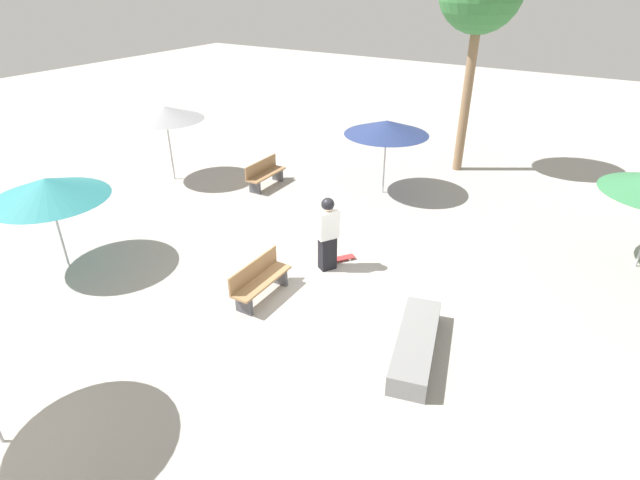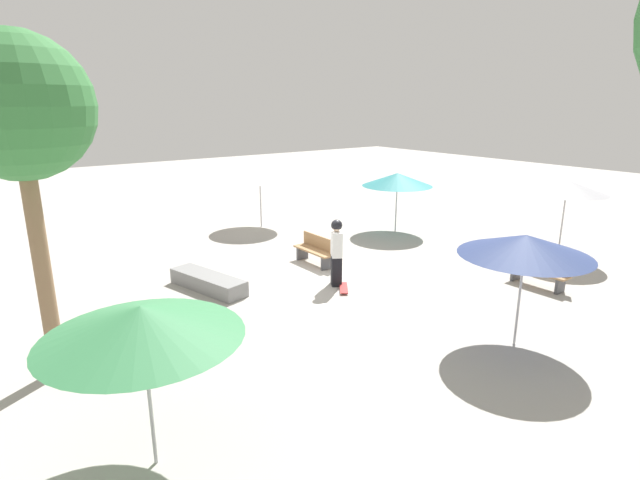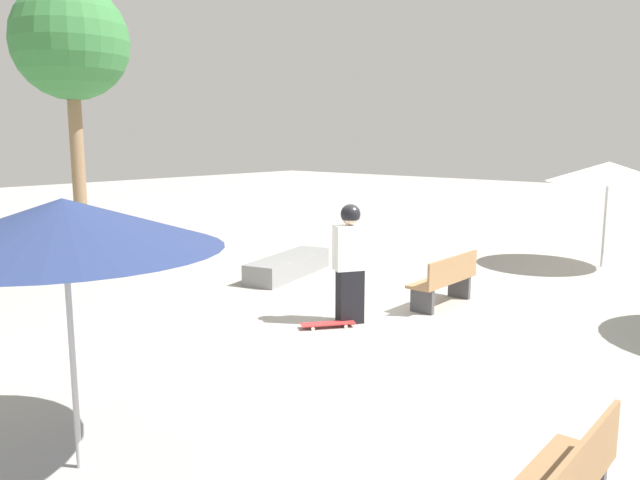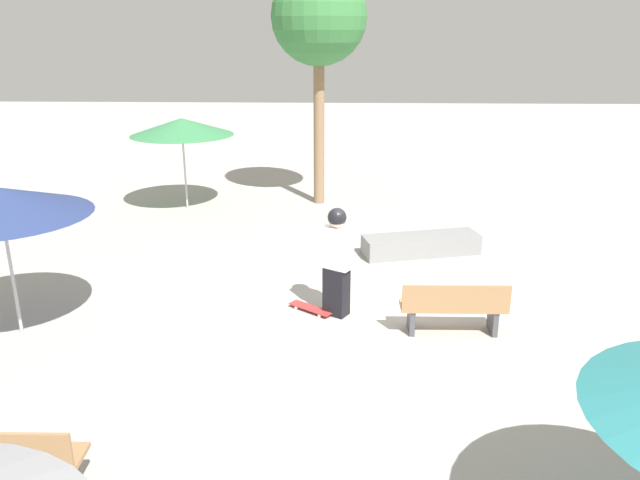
{
  "view_description": "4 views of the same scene",
  "coord_description": "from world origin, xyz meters",
  "px_view_note": "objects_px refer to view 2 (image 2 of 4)",
  "views": [
    {
      "loc": [
        4.99,
        -7.89,
        6.24
      ],
      "look_at": [
        -0.17,
        0.45,
        0.89
      ],
      "focal_mm": 28.0,
      "sensor_mm": 36.0,
      "label": 1
    },
    {
      "loc": [
        7.67,
        10.64,
        4.77
      ],
      "look_at": [
        0.28,
        0.61,
        1.29
      ],
      "focal_mm": 28.0,
      "sensor_mm": 36.0,
      "label": 2
    },
    {
      "loc": [
        -5.75,
        7.96,
        2.78
      ],
      "look_at": [
        0.41,
        0.79,
        1.21
      ],
      "focal_mm": 35.0,
      "sensor_mm": 36.0,
      "label": 3
    },
    {
      "loc": [
        -9.41,
        0.7,
        4.44
      ],
      "look_at": [
        0.32,
        1.04,
        1.11
      ],
      "focal_mm": 35.0,
      "sensor_mm": 36.0,
      "label": 4
    }
  ],
  "objects_px": {
    "shade_umbrella_white": "(260,175)",
    "shade_umbrella_grey": "(567,187)",
    "shade_umbrella_teal": "(397,179)",
    "skateboard": "(344,288)",
    "bench_near": "(539,271)",
    "shade_umbrella_green": "(142,322)",
    "bench_far": "(316,250)",
    "palm_tree_center_left": "(17,110)",
    "concrete_ledge": "(208,282)",
    "skater_main": "(336,250)",
    "shade_umbrella_navy": "(525,245)"
  },
  "relations": [
    {
      "from": "shade_umbrella_white",
      "to": "shade_umbrella_grey",
      "type": "xyz_separation_m",
      "value": [
        -5.69,
        8.97,
        0.18
      ]
    },
    {
      "from": "shade_umbrella_white",
      "to": "shade_umbrella_teal",
      "type": "xyz_separation_m",
      "value": [
        -3.72,
        3.65,
        -0.07
      ]
    },
    {
      "from": "skateboard",
      "to": "bench_near",
      "type": "height_order",
      "value": "bench_near"
    },
    {
      "from": "shade_umbrella_green",
      "to": "shade_umbrella_teal",
      "type": "bearing_deg",
      "value": -148.48
    },
    {
      "from": "bench_far",
      "to": "palm_tree_center_left",
      "type": "bearing_deg",
      "value": 106.4
    },
    {
      "from": "skateboard",
      "to": "shade_umbrella_teal",
      "type": "height_order",
      "value": "shade_umbrella_teal"
    },
    {
      "from": "shade_umbrella_teal",
      "to": "shade_umbrella_grey",
      "type": "bearing_deg",
      "value": 110.37
    },
    {
      "from": "shade_umbrella_teal",
      "to": "concrete_ledge",
      "type": "bearing_deg",
      "value": 9.88
    },
    {
      "from": "shade_umbrella_grey",
      "to": "shade_umbrella_white",
      "type": "bearing_deg",
      "value": -57.58
    },
    {
      "from": "skater_main",
      "to": "concrete_ledge",
      "type": "distance_m",
      "value": 3.47
    },
    {
      "from": "bench_far",
      "to": "palm_tree_center_left",
      "type": "height_order",
      "value": "palm_tree_center_left"
    },
    {
      "from": "concrete_ledge",
      "to": "bench_near",
      "type": "height_order",
      "value": "bench_near"
    },
    {
      "from": "palm_tree_center_left",
      "to": "shade_umbrella_green",
      "type": "bearing_deg",
      "value": 100.58
    },
    {
      "from": "bench_near",
      "to": "shade_umbrella_navy",
      "type": "relative_size",
      "value": 0.63
    },
    {
      "from": "bench_near",
      "to": "bench_far",
      "type": "xyz_separation_m",
      "value": [
        3.7,
        -5.03,
        0.0
      ]
    },
    {
      "from": "bench_far",
      "to": "shade_umbrella_grey",
      "type": "relative_size",
      "value": 0.66
    },
    {
      "from": "skateboard",
      "to": "bench_far",
      "type": "bearing_deg",
      "value": -160.78
    },
    {
      "from": "concrete_ledge",
      "to": "bench_far",
      "type": "distance_m",
      "value": 3.53
    },
    {
      "from": "concrete_ledge",
      "to": "bench_near",
      "type": "distance_m",
      "value": 8.77
    },
    {
      "from": "shade_umbrella_grey",
      "to": "palm_tree_center_left",
      "type": "xyz_separation_m",
      "value": [
        14.15,
        -1.64,
        2.4
      ]
    },
    {
      "from": "concrete_ledge",
      "to": "shade_umbrella_navy",
      "type": "height_order",
      "value": "shade_umbrella_navy"
    },
    {
      "from": "bench_near",
      "to": "shade_umbrella_grey",
      "type": "distance_m",
      "value": 3.66
    },
    {
      "from": "skater_main",
      "to": "bench_far",
      "type": "distance_m",
      "value": 1.96
    },
    {
      "from": "shade_umbrella_navy",
      "to": "shade_umbrella_grey",
      "type": "bearing_deg",
      "value": -157.75
    },
    {
      "from": "bench_near",
      "to": "shade_umbrella_white",
      "type": "height_order",
      "value": "shade_umbrella_white"
    },
    {
      "from": "palm_tree_center_left",
      "to": "shade_umbrella_white",
      "type": "bearing_deg",
      "value": -139.09
    },
    {
      "from": "concrete_ledge",
      "to": "shade_umbrella_teal",
      "type": "relative_size",
      "value": 0.96
    },
    {
      "from": "shade_umbrella_navy",
      "to": "shade_umbrella_teal",
      "type": "bearing_deg",
      "value": -119.39
    },
    {
      "from": "bench_far",
      "to": "shade_umbrella_grey",
      "type": "height_order",
      "value": "shade_umbrella_grey"
    },
    {
      "from": "shade_umbrella_grey",
      "to": "shade_umbrella_teal",
      "type": "bearing_deg",
      "value": -69.63
    },
    {
      "from": "shade_umbrella_teal",
      "to": "palm_tree_center_left",
      "type": "relative_size",
      "value": 0.44
    },
    {
      "from": "concrete_ledge",
      "to": "palm_tree_center_left",
      "type": "xyz_separation_m",
      "value": [
        3.94,
        2.24,
        4.43
      ]
    },
    {
      "from": "palm_tree_center_left",
      "to": "shade_umbrella_navy",
      "type": "bearing_deg",
      "value": 150.92
    },
    {
      "from": "shade_umbrella_grey",
      "to": "palm_tree_center_left",
      "type": "height_order",
      "value": "palm_tree_center_left"
    },
    {
      "from": "skateboard",
      "to": "shade_umbrella_teal",
      "type": "bearing_deg",
      "value": 160.13
    },
    {
      "from": "shade_umbrella_green",
      "to": "palm_tree_center_left",
      "type": "relative_size",
      "value": 0.44
    },
    {
      "from": "skater_main",
      "to": "bench_near",
      "type": "distance_m",
      "value": 5.43
    },
    {
      "from": "shade_umbrella_white",
      "to": "skateboard",
      "type": "bearing_deg",
      "value": 76.88
    },
    {
      "from": "skateboard",
      "to": "shade_umbrella_teal",
      "type": "xyz_separation_m",
      "value": [
        -5.4,
        -3.57,
        1.92
      ]
    },
    {
      "from": "bench_far",
      "to": "skateboard",
      "type": "bearing_deg",
      "value": 161.79
    },
    {
      "from": "bench_far",
      "to": "shade_umbrella_white",
      "type": "height_order",
      "value": "shade_umbrella_white"
    },
    {
      "from": "shade_umbrella_navy",
      "to": "shade_umbrella_green",
      "type": "relative_size",
      "value": 0.99
    },
    {
      "from": "bench_near",
      "to": "shade_umbrella_white",
      "type": "distance_m",
      "value": 10.54
    },
    {
      "from": "shade_umbrella_green",
      "to": "palm_tree_center_left",
      "type": "distance_m",
      "value": 4.29
    },
    {
      "from": "skater_main",
      "to": "palm_tree_center_left",
      "type": "bearing_deg",
      "value": -54.35
    },
    {
      "from": "shade_umbrella_teal",
      "to": "skateboard",
      "type": "bearing_deg",
      "value": 33.45
    },
    {
      "from": "skateboard",
      "to": "concrete_ledge",
      "type": "xyz_separation_m",
      "value": [
        2.83,
        -2.14,
        0.15
      ]
    },
    {
      "from": "bench_far",
      "to": "shade_umbrella_green",
      "type": "bearing_deg",
      "value": 129.11
    },
    {
      "from": "concrete_ledge",
      "to": "shade_umbrella_green",
      "type": "xyz_separation_m",
      "value": [
        3.31,
        5.64,
        1.89
      ]
    },
    {
      "from": "shade_umbrella_white",
      "to": "shade_umbrella_teal",
      "type": "bearing_deg",
      "value": 135.55
    }
  ]
}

